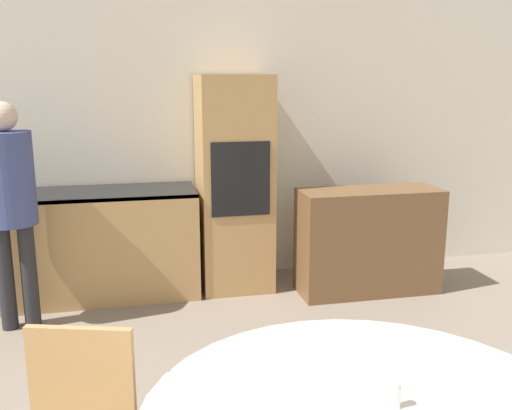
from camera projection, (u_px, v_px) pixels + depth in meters
The scene contains 6 objects.
wall_back at pixel (202, 134), 5.02m from camera, with size 7.13×0.05×2.60m.
kitchen_counter at pixel (35, 247), 4.58m from camera, with size 2.60×0.60×0.89m.
oven_unit at pixel (234, 184), 4.84m from camera, with size 0.60×0.59×1.81m.
sideboard at pixel (368, 241), 4.80m from camera, with size 1.18×0.45×0.88m.
person_standing at pixel (9, 193), 3.96m from camera, with size 0.35×0.35×1.63m.
salt_shaker at pixel (396, 395), 1.79m from camera, with size 0.03×0.03×0.09m.
Camera 1 is at (-0.63, -0.16, 1.79)m, focal length 40.00 mm.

